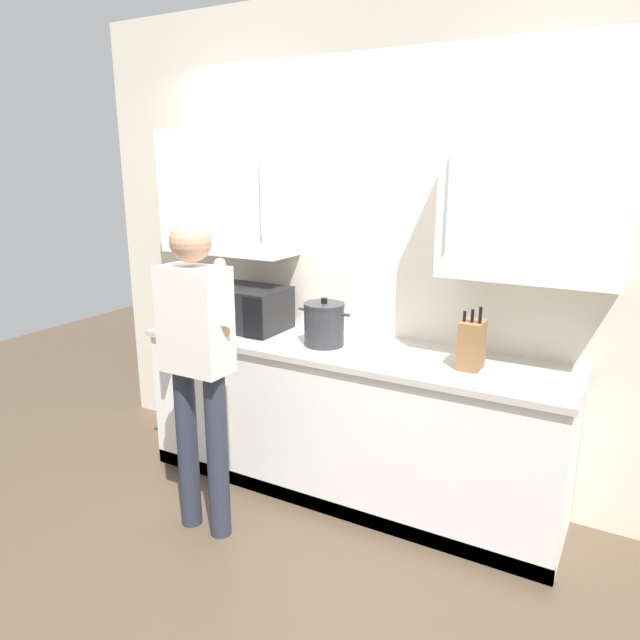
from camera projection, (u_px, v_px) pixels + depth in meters
name	position (u px, v px, depth m)	size (l,w,h in m)	color
ground_plane	(274.00, 562.00, 2.92)	(9.43, 9.43, 0.00)	#4C3D2D
back_wall_tiled	(372.00, 235.00, 3.43)	(4.00, 0.44, 2.83)	beige
counter_unit	(346.00, 421.00, 3.45)	(2.49, 0.62, 0.90)	white
microwave_oven	(242.00, 308.00, 3.68)	(0.50, 0.70, 0.26)	black
knife_block	(472.00, 345.00, 2.96)	(0.11, 0.15, 0.33)	brown
thermos_flask	(194.00, 306.00, 3.79)	(0.07, 0.07, 0.23)	#B7BABF
stock_pot	(324.00, 324.00, 3.35)	(0.33, 0.23, 0.27)	#2D2D33
person_figure	(197.00, 353.00, 2.95)	(0.44, 0.56, 1.65)	#282D3D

